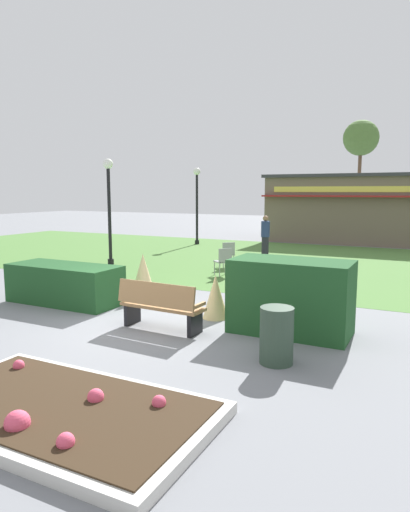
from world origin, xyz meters
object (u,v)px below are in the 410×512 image
(park_bench, at_px, (160,306))
(person_strolling, at_px, (265,237))
(lamppost_mid, at_px, (109,198))
(cafe_chair_west, at_px, (228,252))
(trash_bin, at_px, (277,335))
(tree_right_bg, at_px, (361,139))
(cafe_chair_east, at_px, (224,259))
(food_kiosk, at_px, (374,208))
(lamppost_far, at_px, (197,196))
(parked_car_west_slot, at_px, (314,219))
(parked_car_center_slot, at_px, (386,221))

(park_bench, xyz_separation_m, person_strolling, (-1.37, 9.93, 0.38))
(lamppost_mid, height_order, cafe_chair_west, lamppost_mid)
(park_bench, height_order, lamppost_mid, lamppost_mid)
(trash_bin, bearing_deg, tree_right_bg, 96.33)
(lamppost_mid, bearing_deg, cafe_chair_east, -3.12)
(trash_bin, distance_m, person_strolling, 11.27)
(food_kiosk, bearing_deg, tree_right_bg, 101.56)
(trash_bin, xyz_separation_m, tree_right_bg, (-3.59, 32.38, 6.33))
(lamppost_far, distance_m, cafe_chair_west, 7.37)
(parked_car_west_slot, relative_size, tree_right_bg, 0.52)
(lamppost_mid, relative_size, lamppost_far, 1.00)
(cafe_chair_west, height_order, person_strolling, person_strolling)
(cafe_chair_east, xyz_separation_m, parked_car_center_slot, (2.87, 20.58, 0.12))
(lamppost_mid, xyz_separation_m, food_kiosk, (7.59, 12.07, -0.64))
(park_bench, distance_m, parked_car_center_slot, 26.27)
(lamppost_far, xyz_separation_m, person_strolling, (4.64, -3.01, -1.54))
(cafe_chair_east, relative_size, parked_car_west_slot, 0.21)
(cafe_chair_west, relative_size, parked_car_west_slot, 0.21)
(tree_right_bg, bearing_deg, lamppost_far, -104.70)
(park_bench, relative_size, lamppost_mid, 0.46)
(lamppost_mid, distance_m, person_strolling, 6.22)
(lamppost_far, bearing_deg, person_strolling, -33.00)
(food_kiosk, bearing_deg, person_strolling, -111.16)
(cafe_chair_east, height_order, parked_car_center_slot, parked_car_center_slot)
(trash_bin, height_order, parked_car_center_slot, parked_car_center_slot)
(park_bench, height_order, person_strolling, person_strolling)
(lamppost_far, bearing_deg, parked_car_center_slot, 60.05)
(park_bench, xyz_separation_m, food_kiosk, (1.74, 17.97, 1.28))
(lamppost_mid, distance_m, parked_car_west_slot, 20.56)
(trash_bin, bearing_deg, lamppost_far, 122.10)
(lamppost_mid, height_order, tree_right_bg, tree_right_bg)
(lamppost_mid, bearing_deg, cafe_chair_west, 17.78)
(food_kiosk, height_order, cafe_chair_east, food_kiosk)
(food_kiosk, height_order, tree_right_bg, tree_right_bg)
(park_bench, xyz_separation_m, parked_car_west_slot, (-3.27, 26.22, 0.16))
(park_bench, height_order, parked_car_west_slot, parked_car_west_slot)
(parked_car_center_slot, height_order, tree_right_bg, tree_right_bg)
(lamppost_far, bearing_deg, cafe_chair_east, -56.79)
(park_bench, height_order, trash_bin, park_bench)
(park_bench, relative_size, cafe_chair_east, 1.94)
(cafe_chair_west, height_order, parked_car_west_slot, parked_car_west_slot)
(food_kiosk, bearing_deg, lamppost_mid, -122.14)
(lamppost_mid, distance_m, trash_bin, 10.79)
(cafe_chair_east, bearing_deg, tree_right_bg, 89.67)
(tree_right_bg, bearing_deg, cafe_chair_east, -90.33)
(park_bench, distance_m, person_strolling, 10.03)
(trash_bin, xyz_separation_m, parked_car_west_slot, (-5.79, 26.86, 0.20))
(parked_car_west_slot, height_order, parked_car_center_slot, same)
(park_bench, bearing_deg, cafe_chair_west, 103.91)
(food_kiosk, distance_m, cafe_chair_east, 12.74)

